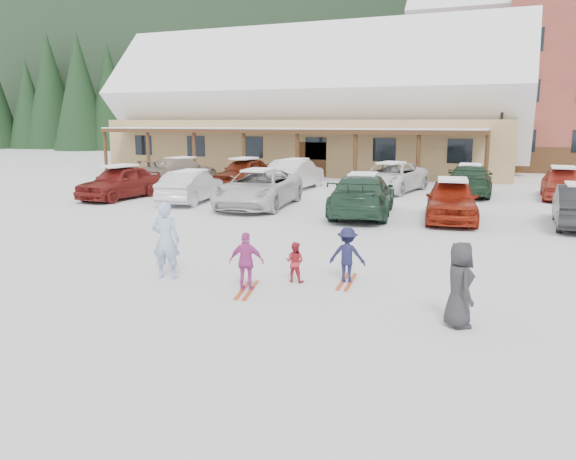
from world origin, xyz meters
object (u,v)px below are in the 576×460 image
at_px(day_lodge, 310,115).
at_px(lamp_post, 501,125).
at_px(parked_car_0, 120,182).
at_px(parked_car_4, 452,200).
at_px(parked_car_11, 470,180).
at_px(parked_car_10, 391,177).
at_px(parked_car_12, 562,183).
at_px(child_navy, 347,255).
at_px(adult_skier, 166,240).
at_px(parked_car_2, 258,188).
at_px(parked_car_3, 362,195).
at_px(bystander_dark, 459,285).
at_px(parked_car_9, 295,174).
at_px(parked_car_7, 181,171).
at_px(parked_car_8, 244,172).
at_px(toddler_red, 295,262).
at_px(child_magenta, 247,262).

bearing_deg(day_lodge, lamp_post, -13.83).
xyz_separation_m(parked_car_0, parked_car_4, (14.71, -0.27, -0.02)).
xyz_separation_m(lamp_post, parked_car_11, (-1.02, -7.55, -2.55)).
bearing_deg(parked_car_10, parked_car_12, 11.95).
bearing_deg(child_navy, parked_car_4, -104.85).
relative_size(adult_skier, parked_car_10, 0.33).
distance_m(parked_car_2, parked_car_3, 4.57).
height_order(day_lodge, bystander_dark, day_lodge).
distance_m(parked_car_0, parked_car_4, 14.71).
xyz_separation_m(parked_car_9, parked_car_12, (12.65, 1.11, -0.05)).
height_order(parked_car_0, parked_car_7, parked_car_0).
distance_m(parked_car_10, parked_car_11, 3.78).
height_order(parked_car_0, parked_car_11, parked_car_0).
xyz_separation_m(parked_car_11, parked_car_12, (4.02, 0.22, -0.00)).
distance_m(child_navy, parked_car_0, 16.32).
bearing_deg(parked_car_8, child_navy, -54.71).
relative_size(parked_car_0, parked_car_3, 0.83).
height_order(toddler_red, parked_car_8, parked_car_8).
bearing_deg(parked_car_12, toddler_red, -110.03).
relative_size(lamp_post, parked_car_4, 1.32).
bearing_deg(parked_car_10, toddler_red, -75.63).
bearing_deg(toddler_red, parked_car_10, -83.79).
relative_size(adult_skier, parked_car_12, 0.41).
distance_m(lamp_post, adult_skier, 26.14).
distance_m(child_navy, parked_car_11, 16.58).
xyz_separation_m(lamp_post, parked_car_8, (-12.66, -8.36, -2.51)).
xyz_separation_m(adult_skier, parked_car_8, (-6.56, 16.95, -0.10)).
height_order(parked_car_7, parked_car_9, parked_car_9).
relative_size(lamp_post, bystander_dark, 3.87).
height_order(adult_skier, parked_car_3, adult_skier).
xyz_separation_m(parked_car_3, parked_car_7, (-12.43, 6.88, -0.04)).
bearing_deg(bystander_dark, parked_car_7, 16.28).
xyz_separation_m(lamp_post, parked_car_10, (-4.79, -7.68, -2.55)).
xyz_separation_m(parked_car_2, parked_car_3, (4.54, -0.50, 0.01)).
distance_m(lamp_post, parked_car_3, 16.03).
relative_size(parked_car_0, parked_car_9, 0.94).
height_order(toddler_red, bystander_dark, bystander_dark).
relative_size(child_magenta, parked_car_7, 0.24).
bearing_deg(parked_car_0, parked_car_7, 100.68).
bearing_deg(parked_car_8, day_lodge, 93.86).
relative_size(toddler_red, parked_car_2, 0.16).
bearing_deg(child_magenta, parked_car_3, -103.00).
bearing_deg(parked_car_7, parked_car_12, -169.19).
xyz_separation_m(parked_car_2, parked_car_11, (7.77, 7.21, -0.04)).
bearing_deg(parked_car_0, child_navy, -31.89).
relative_size(child_magenta, parked_car_4, 0.28).
height_order(bystander_dark, parked_car_7, bystander_dark).
relative_size(parked_car_2, parked_car_11, 1.10).
relative_size(parked_car_11, parked_car_12, 1.18).
distance_m(toddler_red, parked_car_9, 17.25).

